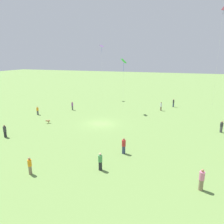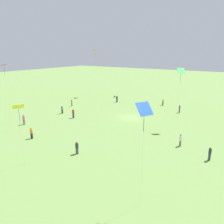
{
  "view_description": "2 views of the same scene",
  "coord_description": "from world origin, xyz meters",
  "px_view_note": "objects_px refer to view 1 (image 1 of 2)",
  "views": [
    {
      "loc": [
        32.07,
        13.25,
        10.9
      ],
      "look_at": [
        1.71,
        2.6,
        2.63
      ],
      "focal_mm": 35.0,
      "sensor_mm": 36.0,
      "label": 1
    },
    {
      "loc": [
        -20.41,
        37.52,
        13.08
      ],
      "look_at": [
        0.02,
        7.25,
        2.87
      ],
      "focal_mm": 35.0,
      "sensor_mm": 36.0,
      "label": 2
    }
  ],
  "objects_px": {
    "person_5": "(5,131)",
    "kite_1": "(223,16)",
    "person_10": "(221,127)",
    "person_2": "(124,146)",
    "person_9": "(161,106)",
    "person_8": "(173,103)",
    "kite_5": "(102,48)",
    "person_0": "(100,162)",
    "person_4": "(202,180)",
    "person_6": "(30,166)",
    "kite_3": "(124,62)",
    "dog_1": "(48,121)",
    "person_7": "(72,106)",
    "person_3": "(38,111)"
  },
  "relations": [
    {
      "from": "kite_5",
      "to": "person_8",
      "type": "bearing_deg",
      "value": -53.98
    },
    {
      "from": "person_7",
      "to": "dog_1",
      "type": "height_order",
      "value": "person_7"
    },
    {
      "from": "person_2",
      "to": "person_5",
      "type": "xyz_separation_m",
      "value": [
        0.41,
        -16.93,
        -0.06
      ]
    },
    {
      "from": "person_4",
      "to": "person_7",
      "type": "xyz_separation_m",
      "value": [
        -21.23,
        -24.06,
        -0.06
      ]
    },
    {
      "from": "person_4",
      "to": "person_8",
      "type": "xyz_separation_m",
      "value": [
        -31.11,
        -4.46,
        -0.04
      ]
    },
    {
      "from": "person_0",
      "to": "person_6",
      "type": "distance_m",
      "value": 6.66
    },
    {
      "from": "kite_1",
      "to": "dog_1",
      "type": "height_order",
      "value": "kite_1"
    },
    {
      "from": "person_7",
      "to": "person_3",
      "type": "bearing_deg",
      "value": 164.18
    },
    {
      "from": "person_0",
      "to": "person_9",
      "type": "relative_size",
      "value": 1.01
    },
    {
      "from": "kite_5",
      "to": "person_4",
      "type": "bearing_deg",
      "value": -97.3
    },
    {
      "from": "kite_3",
      "to": "kite_5",
      "type": "distance_m",
      "value": 15.28
    },
    {
      "from": "kite_3",
      "to": "kite_5",
      "type": "height_order",
      "value": "kite_5"
    },
    {
      "from": "kite_3",
      "to": "person_9",
      "type": "bearing_deg",
      "value": -60.78
    },
    {
      "from": "person_4",
      "to": "person_9",
      "type": "xyz_separation_m",
      "value": [
        -26.82,
        -6.63,
        -0.05
      ]
    },
    {
      "from": "person_8",
      "to": "kite_3",
      "type": "xyz_separation_m",
      "value": [
        7.2,
        -9.41,
        8.82
      ]
    },
    {
      "from": "person_10",
      "to": "kite_1",
      "type": "xyz_separation_m",
      "value": [
        -19.61,
        0.47,
        18.06
      ]
    },
    {
      "from": "person_6",
      "to": "dog_1",
      "type": "xyz_separation_m",
      "value": [
        -14.3,
        -8.14,
        -0.44
      ]
    },
    {
      "from": "person_5",
      "to": "kite_1",
      "type": "distance_m",
      "value": 46.5
    },
    {
      "from": "person_5",
      "to": "dog_1",
      "type": "height_order",
      "value": "person_5"
    },
    {
      "from": "person_9",
      "to": "kite_5",
      "type": "xyz_separation_m",
      "value": [
        -8.84,
        -16.54,
        11.85
      ]
    },
    {
      "from": "person_7",
      "to": "person_8",
      "type": "xyz_separation_m",
      "value": [
        -9.89,
        19.6,
        0.02
      ]
    },
    {
      "from": "person_3",
      "to": "kite_3",
      "type": "relative_size",
      "value": 0.16
    },
    {
      "from": "person_6",
      "to": "kite_1",
      "type": "bearing_deg",
      "value": -92.74
    },
    {
      "from": "person_7",
      "to": "person_9",
      "type": "height_order",
      "value": "person_9"
    },
    {
      "from": "person_8",
      "to": "kite_1",
      "type": "height_order",
      "value": "kite_1"
    },
    {
      "from": "person_5",
      "to": "kite_3",
      "type": "bearing_deg",
      "value": -51.44
    },
    {
      "from": "person_6",
      "to": "person_10",
      "type": "height_order",
      "value": "person_6"
    },
    {
      "from": "person_10",
      "to": "kite_1",
      "type": "relative_size",
      "value": 0.08
    },
    {
      "from": "person_0",
      "to": "kite_5",
      "type": "distance_m",
      "value": 39.83
    },
    {
      "from": "kite_3",
      "to": "kite_5",
      "type": "xyz_separation_m",
      "value": [
        -11.75,
        -9.29,
        3.02
      ]
    },
    {
      "from": "person_3",
      "to": "person_4",
      "type": "xyz_separation_m",
      "value": [
        15.68,
        28.45,
        0.16
      ]
    },
    {
      "from": "dog_1",
      "to": "kite_5",
      "type": "bearing_deg",
      "value": -38.15
    },
    {
      "from": "kite_1",
      "to": "kite_5",
      "type": "xyz_separation_m",
      "value": [
        0.26,
        -27.03,
        -6.15
      ]
    },
    {
      "from": "person_3",
      "to": "kite_1",
      "type": "bearing_deg",
      "value": 38.52
    },
    {
      "from": "person_4",
      "to": "person_6",
      "type": "distance_m",
      "value": 15.41
    },
    {
      "from": "person_10",
      "to": "dog_1",
      "type": "relative_size",
      "value": 2.42
    },
    {
      "from": "person_0",
      "to": "kite_3",
      "type": "height_order",
      "value": "kite_3"
    },
    {
      "from": "person_7",
      "to": "kite_5",
      "type": "distance_m",
      "value": 18.7
    },
    {
      "from": "person_8",
      "to": "kite_5",
      "type": "bearing_deg",
      "value": 168.85
    },
    {
      "from": "person_7",
      "to": "dog_1",
      "type": "relative_size",
      "value": 2.49
    },
    {
      "from": "person_5",
      "to": "person_9",
      "type": "bearing_deg",
      "value": -61.08
    },
    {
      "from": "kite_3",
      "to": "dog_1",
      "type": "bearing_deg",
      "value": 149.76
    },
    {
      "from": "person_0",
      "to": "person_5",
      "type": "relative_size",
      "value": 1.02
    },
    {
      "from": "person_0",
      "to": "person_9",
      "type": "distance_m",
      "value": 26.64
    },
    {
      "from": "person_3",
      "to": "person_5",
      "type": "relative_size",
      "value": 0.91
    },
    {
      "from": "person_3",
      "to": "kite_1",
      "type": "height_order",
      "value": "kite_1"
    },
    {
      "from": "person_2",
      "to": "person_9",
      "type": "bearing_deg",
      "value": -62.65
    },
    {
      "from": "person_0",
      "to": "person_9",
      "type": "xyz_separation_m",
      "value": [
        -26.52,
        2.57,
        0.0
      ]
    },
    {
      "from": "person_5",
      "to": "person_6",
      "type": "height_order",
      "value": "person_5"
    },
    {
      "from": "person_5",
      "to": "person_6",
      "type": "distance_m",
      "value": 12.01
    }
  ]
}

